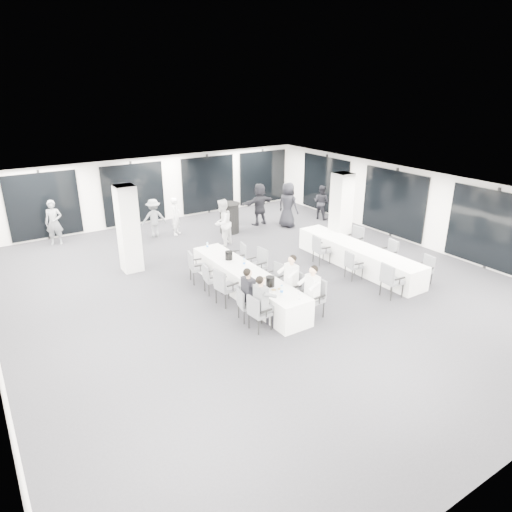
{
  "coord_description": "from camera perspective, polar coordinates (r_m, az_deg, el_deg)",
  "views": [
    {
      "loc": [
        -6.9,
        -10.53,
        5.81
      ],
      "look_at": [
        -0.19,
        -0.2,
        1.04
      ],
      "focal_mm": 32.0,
      "sensor_mm": 36.0,
      "label": 1
    }
  ],
  "objects": [
    {
      "name": "standing_guest_c",
      "position": [
        18.29,
        -12.68,
        4.94
      ],
      "size": [
        1.19,
        0.76,
        1.71
      ],
      "primitive_type": "imported",
      "rotation": [
        0.0,
        0.0,
        2.95
      ],
      "color": "slate",
      "rests_on": "floor"
    },
    {
      "name": "seated_guest_b",
      "position": [
        11.6,
        -0.71,
        -4.32
      ],
      "size": [
        0.5,
        0.38,
        1.44
      ],
      "rotation": [
        0.0,
        0.0,
        -1.57
      ],
      "color": "black",
      "rests_on": "floor"
    },
    {
      "name": "room",
      "position": [
        14.69,
        0.73,
        3.66
      ],
      "size": [
        14.04,
        16.04,
        2.84
      ],
      "color": "#26262B",
      "rests_on": "ground"
    },
    {
      "name": "banquet_table_main",
      "position": [
        13.09,
        -1.23,
        -3.34
      ],
      "size": [
        0.9,
        5.0,
        0.75
      ],
      "primitive_type": "cube",
      "color": "white",
      "rests_on": "floor"
    },
    {
      "name": "ice_bucket_far",
      "position": [
        13.71,
        -3.42,
        0.07
      ],
      "size": [
        0.23,
        0.23,
        0.26
      ],
      "primitive_type": "cylinder",
      "color": "black",
      "rests_on": "banquet_table_main"
    },
    {
      "name": "water_bottle_a",
      "position": [
        11.5,
        3.23,
        -4.27
      ],
      "size": [
        0.08,
        0.08,
        0.25
      ],
      "primitive_type": "cylinder",
      "color": "silver",
      "rests_on": "banquet_table_main"
    },
    {
      "name": "seated_guest_a",
      "position": [
        11.17,
        0.88,
        -5.38
      ],
      "size": [
        0.5,
        0.38,
        1.44
      ],
      "rotation": [
        0.0,
        0.0,
        -1.57
      ],
      "color": "slate",
      "rests_on": "floor"
    },
    {
      "name": "chair_side_right_near",
      "position": [
        14.72,
        20.43,
        -1.39
      ],
      "size": [
        0.48,
        0.52,
        0.87
      ],
      "rotation": [
        0.0,
        0.0,
        1.47
      ],
      "color": "#494B50",
      "rests_on": "floor"
    },
    {
      "name": "chair_main_left_fourth",
      "position": [
        13.18,
        -5.78,
        -2.62
      ],
      "size": [
        0.51,
        0.55,
        0.9
      ],
      "rotation": [
        0.0,
        0.0,
        -1.71
      ],
      "color": "#494B50",
      "rests_on": "floor"
    },
    {
      "name": "plate_b",
      "position": [
        11.81,
        2.99,
        -4.13
      ],
      "size": [
        0.18,
        0.18,
        0.03
      ],
      "color": "white",
      "rests_on": "banquet_table_main"
    },
    {
      "name": "chair_side_left_near",
      "position": [
        13.4,
        16.45,
        -2.71
      ],
      "size": [
        0.55,
        0.6,
        1.01
      ],
      "rotation": [
        0.0,
        0.0,
        -1.64
      ],
      "color": "#494B50",
      "rests_on": "floor"
    },
    {
      "name": "chair_side_right_mid",
      "position": [
        15.51,
        16.34,
        0.44
      ],
      "size": [
        0.55,
        0.59,
        0.95
      ],
      "rotation": [
        0.0,
        0.0,
        1.42
      ],
      "color": "#494B50",
      "rests_on": "floor"
    },
    {
      "name": "column_left",
      "position": [
        14.99,
        -15.67,
        3.27
      ],
      "size": [
        0.6,
        0.6,
        2.8
      ],
      "primitive_type": "cube",
      "color": "silver",
      "rests_on": "floor"
    },
    {
      "name": "standing_guest_h",
      "position": [
        20.43,
        8.18,
        6.94
      ],
      "size": [
        0.74,
        0.95,
        1.72
      ],
      "primitive_type": "imported",
      "rotation": [
        0.0,
        0.0,
        1.89
      ],
      "color": "black",
      "rests_on": "floor"
    },
    {
      "name": "chair_main_left_far",
      "position": [
        13.94,
        -7.58,
        -1.16
      ],
      "size": [
        0.58,
        0.61,
        0.97
      ],
      "rotation": [
        0.0,
        0.0,
        -1.77
      ],
      "color": "#494B50",
      "rests_on": "floor"
    },
    {
      "name": "chair_side_right_far",
      "position": [
        16.49,
        12.32,
        2.13
      ],
      "size": [
        0.56,
        0.6,
        0.99
      ],
      "rotation": [
        0.0,
        0.0,
        1.7
      ],
      "color": "#494B50",
      "rests_on": "floor"
    },
    {
      "name": "chair_main_left_near",
      "position": [
        11.21,
        0.18,
        -6.88
      ],
      "size": [
        0.5,
        0.55,
        0.94
      ],
      "rotation": [
        0.0,
        0.0,
        -1.5
      ],
      "color": "#494B50",
      "rests_on": "floor"
    },
    {
      "name": "chair_main_right_fourth",
      "position": [
        13.91,
        0.33,
        -0.86
      ],
      "size": [
        0.54,
        0.6,
        1.03
      ],
      "rotation": [
        0.0,
        0.0,
        1.62
      ],
      "color": "#494B50",
      "rests_on": "floor"
    },
    {
      "name": "chair_side_left_far",
      "position": [
        15.38,
        7.98,
        0.98
      ],
      "size": [
        0.55,
        0.59,
        0.97
      ],
      "rotation": [
        0.0,
        0.0,
        -1.72
      ],
      "color": "#494B50",
      "rests_on": "floor"
    },
    {
      "name": "plate_c",
      "position": [
        12.43,
        1.06,
        -2.78
      ],
      "size": [
        0.18,
        0.18,
        0.03
      ],
      "color": "white",
      "rests_on": "banquet_table_main"
    },
    {
      "name": "standing_guest_f",
      "position": [
        19.39,
        0.44,
        6.83
      ],
      "size": [
        1.91,
        0.91,
        2.01
      ],
      "primitive_type": "imported",
      "rotation": [
        0.0,
        0.0,
        3.25
      ],
      "color": "black",
      "rests_on": "floor"
    },
    {
      "name": "water_bottle_c",
      "position": [
        14.68,
        -6.1,
        1.32
      ],
      "size": [
        0.06,
        0.06,
        0.2
      ],
      "primitive_type": "cylinder",
      "color": "silver",
      "rests_on": "banquet_table_main"
    },
    {
      "name": "seated_guest_d",
      "position": [
        12.39,
        4.21,
        -2.65
      ],
      "size": [
        0.5,
        0.38,
        1.44
      ],
      "rotation": [
        0.0,
        0.0,
        1.57
      ],
      "color": "silver",
      "rests_on": "floor"
    },
    {
      "name": "ice_bucket_near",
      "position": [
        11.93,
        1.78,
        -3.21
      ],
      "size": [
        0.24,
        0.24,
        0.27
      ],
      "primitive_type": "cylinder",
      "color": "black",
      "rests_on": "banquet_table_main"
    },
    {
      "name": "banquet_table_side",
      "position": [
        15.37,
        12.53,
        -0.05
      ],
      "size": [
        0.9,
        5.0,
        0.75
      ],
      "primitive_type": "cube",
      "color": "white",
      "rests_on": "floor"
    },
    {
      "name": "standing_guest_g",
      "position": [
        18.56,
        -23.99,
        4.18
      ],
      "size": [
        0.86,
        0.79,
        1.92
      ],
      "primitive_type": "imported",
      "rotation": [
        0.0,
        0.0,
        -0.4
      ],
      "color": "slate",
      "rests_on": "floor"
    },
    {
      "name": "chair_main_right_near",
      "position": [
        11.97,
        7.39,
        -4.9
      ],
      "size": [
        0.54,
        0.6,
        1.02
      ],
      "rotation": [
        0.0,
        0.0,
        1.62
      ],
      "color": "#494B50",
      "rests_on": "floor"
    },
    {
      "name": "chair_side_left_mid",
      "position": [
        14.37,
        11.95,
        -0.94
      ],
      "size": [
        0.51,
        0.55,
        0.89
      ],
      "rotation": [
        0.0,
        0.0,
        -1.72
      ],
      "color": "#494B50",
      "rests_on": "floor"
    },
    {
      "name": "standing_guest_e",
      "position": [
        19.1,
        4.01,
        6.76
      ],
      "size": [
        0.93,
        1.18,
        2.14
      ],
      "primitive_type": "imported",
      "rotation": [
        0.0,
        0.0,
        1.91
      ],
      "color": "black",
      "rests_on": "floor"
    },
    {
      "name": "cocktail_table",
      "position": [
        18.44,
        -3.35,
        4.79
      ],
      "size": [
        0.87,
        0.87,
        1.21
      ],
      "color": "black",
      "rests_on": "floor"
    },
    {
      "name": "chair_main_right_second",
      "position": [
        12.59,
        4.8,
        -3.68
      ],
      "size": [
        0.53,
        0.57,
        0.93
      ],
      "rotation": [
        0.0,
        0.0,
        1.42
      ],
      "color": "#494B50",
      "rests_on": "floor"
    },
    {
      "name": "standing_guest_b",
      "position": [
        16.82,
        -4.26,
        4.53
      ],
      "size": [
        1.13,
        1.01,
        2.01
      ],
      "primitive_type": "imported",
      "rotation": [
        0.0,
        0.0,
        3.69
      ],
      "color": "silver",
      "rests_on": "floor"
    },
    {
      "name": "standing_guest_a",
      "position": [
        18.4,
        -9.98,
        5.22
      ],
      "size": [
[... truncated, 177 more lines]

